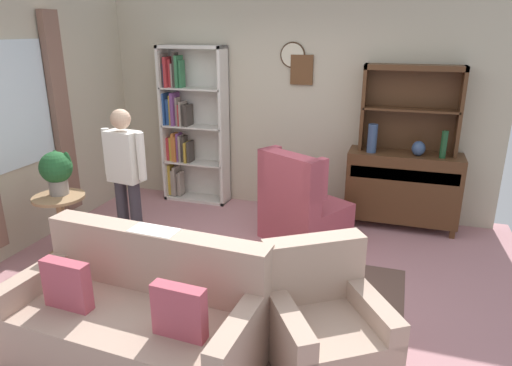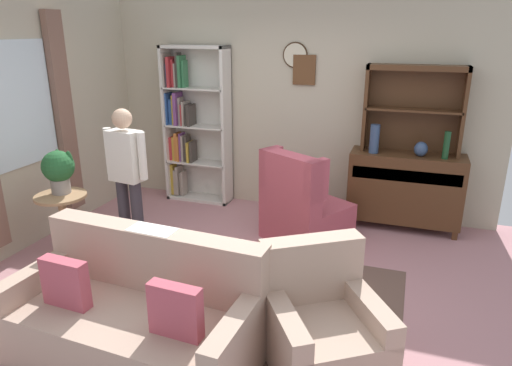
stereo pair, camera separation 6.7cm
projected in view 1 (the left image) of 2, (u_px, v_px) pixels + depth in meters
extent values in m
cube|color=#B27A7F|center=(240.00, 283.00, 4.39)|extent=(5.40, 4.60, 0.02)
cube|color=#BCB299|center=(295.00, 103.00, 5.86)|extent=(5.00, 0.06, 2.80)
cylinder|color=beige|center=(293.00, 55.00, 5.64)|extent=(0.28, 0.03, 0.28)
torus|color=#382314|center=(293.00, 55.00, 5.64)|extent=(0.31, 0.02, 0.31)
cube|color=brown|center=(302.00, 70.00, 5.65)|extent=(0.28, 0.03, 0.36)
cube|color=#BCB299|center=(5.00, 122.00, 4.68)|extent=(0.06, 4.20, 2.80)
cube|color=silver|center=(15.00, 105.00, 4.73)|extent=(0.02, 0.90, 1.30)
cube|color=#7F5B4C|center=(61.00, 115.00, 5.31)|extent=(0.08, 0.24, 2.30)
cube|color=brown|center=(249.00, 302.00, 4.06)|extent=(2.61, 2.03, 0.01)
cube|color=silver|center=(166.00, 124.00, 6.31)|extent=(0.04, 0.30, 2.10)
cube|color=silver|center=(224.00, 128.00, 6.05)|extent=(0.04, 0.30, 2.10)
cube|color=silver|center=(191.00, 47.00, 5.85)|extent=(0.90, 0.30, 0.04)
cube|color=silver|center=(198.00, 198.00, 6.51)|extent=(0.90, 0.30, 0.04)
cube|color=silver|center=(199.00, 124.00, 6.31)|extent=(0.90, 0.01, 2.10)
cube|color=silver|center=(196.00, 162.00, 6.34)|extent=(0.86, 0.30, 0.02)
cube|color=gold|center=(171.00, 179.00, 6.53)|extent=(0.04, 0.13, 0.44)
cube|color=gray|center=(174.00, 182.00, 6.52)|extent=(0.03, 0.16, 0.36)
cube|color=gray|center=(177.00, 180.00, 6.50)|extent=(0.03, 0.18, 0.42)
cube|color=gray|center=(179.00, 184.00, 6.51)|extent=(0.02, 0.11, 0.32)
cube|color=gray|center=(181.00, 183.00, 6.49)|extent=(0.03, 0.15, 0.35)
cube|color=silver|center=(194.00, 126.00, 6.18)|extent=(0.86, 0.30, 0.02)
cube|color=#B22D33|center=(169.00, 149.00, 6.38)|extent=(0.04, 0.12, 0.32)
cube|color=gold|center=(172.00, 149.00, 6.37)|extent=(0.03, 0.12, 0.33)
cube|color=#CC7233|center=(175.00, 147.00, 6.35)|extent=(0.04, 0.16, 0.39)
cube|color=#CC7233|center=(178.00, 148.00, 6.34)|extent=(0.02, 0.20, 0.35)
cube|color=#723F7F|center=(179.00, 147.00, 6.33)|extent=(0.03, 0.16, 0.39)
cube|color=gray|center=(182.00, 148.00, 6.32)|extent=(0.03, 0.19, 0.36)
cube|color=#3F3833|center=(185.00, 149.00, 6.31)|extent=(0.04, 0.14, 0.36)
cube|color=gold|center=(188.00, 152.00, 6.31)|extent=(0.03, 0.22, 0.28)
cube|color=#3F3833|center=(190.00, 152.00, 6.29)|extent=(0.04, 0.18, 0.29)
cube|color=silver|center=(193.00, 88.00, 6.02)|extent=(0.86, 0.30, 0.02)
cube|color=#284C8C|center=(166.00, 109.00, 6.21)|extent=(0.02, 0.19, 0.42)
cube|color=#284C8C|center=(169.00, 112.00, 6.21)|extent=(0.04, 0.13, 0.34)
cube|color=gold|center=(172.00, 110.00, 6.19)|extent=(0.03, 0.15, 0.39)
cube|color=#723F7F|center=(175.00, 109.00, 6.17)|extent=(0.04, 0.22, 0.43)
cube|color=gray|center=(178.00, 111.00, 6.16)|extent=(0.03, 0.12, 0.37)
cube|color=#B22D33|center=(181.00, 115.00, 6.17)|extent=(0.03, 0.17, 0.28)
cube|color=gray|center=(183.00, 113.00, 6.15)|extent=(0.03, 0.22, 0.32)
cube|color=#3F3833|center=(186.00, 115.00, 6.15)|extent=(0.04, 0.14, 0.29)
cube|color=#3F3833|center=(188.00, 115.00, 6.13)|extent=(0.04, 0.22, 0.28)
cube|color=gray|center=(164.00, 70.00, 6.04)|extent=(0.02, 0.23, 0.43)
cube|color=#284C8C|center=(166.00, 75.00, 6.06)|extent=(0.03, 0.14, 0.30)
cube|color=#B22D33|center=(168.00, 72.00, 6.03)|extent=(0.04, 0.22, 0.39)
cube|color=#B22D33|center=(171.00, 73.00, 6.02)|extent=(0.03, 0.12, 0.36)
cube|color=gray|center=(174.00, 75.00, 6.02)|extent=(0.02, 0.15, 0.30)
cube|color=#3F3833|center=(176.00, 70.00, 5.99)|extent=(0.04, 0.13, 0.44)
cube|color=#337247|center=(179.00, 72.00, 5.98)|extent=(0.04, 0.20, 0.41)
cube|color=#337247|center=(182.00, 74.00, 5.98)|extent=(0.03, 0.14, 0.35)
cube|color=#4C2D19|center=(402.00, 186.00, 5.49)|extent=(1.30, 0.45, 0.82)
cube|color=#4C2D19|center=(347.00, 221.00, 5.65)|extent=(0.06, 0.06, 0.10)
cube|color=#4C2D19|center=(452.00, 234.00, 5.30)|extent=(0.06, 0.06, 0.10)
cube|color=#4C2D19|center=(351.00, 211.00, 5.97)|extent=(0.06, 0.06, 0.10)
cube|color=#4C2D19|center=(450.00, 222.00, 5.62)|extent=(0.06, 0.06, 0.10)
cube|color=#3D2414|center=(404.00, 175.00, 5.23)|extent=(1.20, 0.01, 0.14)
cube|color=#4C2D19|center=(364.00, 107.00, 5.43)|extent=(0.04, 0.26, 1.00)
cube|color=#4C2D19|center=(460.00, 112.00, 5.12)|extent=(0.04, 0.26, 1.00)
cube|color=#4C2D19|center=(415.00, 67.00, 5.12)|extent=(1.10, 0.26, 0.06)
cube|color=#4C2D19|center=(411.00, 109.00, 5.27)|extent=(1.06, 0.26, 0.02)
cube|color=#4C2D19|center=(411.00, 108.00, 5.38)|extent=(1.10, 0.01, 1.00)
cylinder|color=#33476B|center=(372.00, 138.00, 5.35)|extent=(0.11, 0.11, 0.33)
ellipsoid|color=#33476B|center=(418.00, 148.00, 5.23)|extent=(0.15, 0.15, 0.17)
cylinder|color=#194223|center=(444.00, 144.00, 5.11)|extent=(0.07, 0.07, 0.31)
cube|color=tan|center=(136.00, 336.00, 3.30)|extent=(1.84, 0.94, 0.42)
cube|color=tan|center=(156.00, 260.00, 3.44)|extent=(1.81, 0.30, 0.48)
cube|color=tan|center=(44.00, 301.00, 3.55)|extent=(0.18, 0.86, 0.60)
cube|color=tan|center=(242.00, 353.00, 2.99)|extent=(0.18, 0.86, 0.60)
cube|color=#B74C5B|center=(67.00, 285.00, 3.22)|extent=(0.36, 0.12, 0.36)
cube|color=#B74C5B|center=(179.00, 311.00, 2.91)|extent=(0.36, 0.12, 0.36)
cube|color=white|center=(154.00, 230.00, 3.36)|extent=(0.37, 0.20, 0.00)
cube|color=tan|center=(327.00, 344.00, 3.23)|extent=(1.06, 1.06, 0.40)
cube|color=tan|center=(313.00, 268.00, 3.36)|extent=(0.73, 0.56, 0.48)
cube|color=tan|center=(286.00, 342.00, 3.13)|extent=(0.55, 0.73, 0.55)
cube|color=tan|center=(367.00, 327.00, 3.28)|extent=(0.55, 0.73, 0.55)
cube|color=#B74C5B|center=(306.00, 220.00, 5.28)|extent=(1.08, 1.08, 0.42)
cube|color=#B74C5B|center=(289.00, 183.00, 4.92)|extent=(0.78, 0.56, 0.63)
cube|color=#B74C5B|center=(316.00, 181.00, 4.67)|extent=(0.23, 0.29, 0.44)
cube|color=#B74C5B|center=(270.00, 167.00, 5.15)|extent=(0.23, 0.29, 0.44)
cylinder|color=#A87F56|center=(59.00, 197.00, 4.69)|extent=(0.52, 0.52, 0.03)
cylinder|color=#A87F56|center=(63.00, 228.00, 4.80)|extent=(0.08, 0.08, 0.65)
cylinder|color=#A87F56|center=(67.00, 254.00, 4.90)|extent=(0.36, 0.36, 0.03)
cylinder|color=gray|center=(58.00, 187.00, 4.72)|extent=(0.19, 0.19, 0.15)
sphere|color=#235B2D|center=(56.00, 167.00, 4.65)|extent=(0.33, 0.33, 0.33)
ellipsoid|color=#235B2D|center=(67.00, 163.00, 4.67)|extent=(0.10, 0.06, 0.23)
ellipsoid|color=#235B2D|center=(56.00, 161.00, 4.74)|extent=(0.10, 0.06, 0.23)
cylinder|color=gray|center=(91.00, 263.00, 4.63)|extent=(0.14, 0.14, 0.11)
sphere|color=#2D6B33|center=(89.00, 249.00, 4.58)|extent=(0.24, 0.24, 0.24)
ellipsoid|color=#2D6B33|center=(87.00, 244.00, 4.63)|extent=(0.07, 0.04, 0.17)
ellipsoid|color=#2D6B33|center=(94.00, 249.00, 4.52)|extent=(0.07, 0.04, 0.17)
cylinder|color=#38333D|center=(123.00, 216.00, 4.87)|extent=(0.14, 0.14, 0.82)
cylinder|color=#38333D|center=(137.00, 219.00, 4.80)|extent=(0.14, 0.14, 0.82)
cube|color=silver|center=(124.00, 156.00, 4.62)|extent=(0.37, 0.25, 0.52)
sphere|color=tan|center=(121.00, 119.00, 4.50)|extent=(0.23, 0.23, 0.20)
cylinder|color=silver|center=(107.00, 151.00, 4.71)|extent=(0.09, 0.09, 0.48)
cylinder|color=silver|center=(141.00, 156.00, 4.52)|extent=(0.09, 0.09, 0.48)
cube|color=#4C2D19|center=(185.00, 257.00, 4.02)|extent=(0.80, 0.50, 0.03)
cube|color=#4C2D19|center=(137.00, 284.00, 3.99)|extent=(0.05, 0.05, 0.39)
cube|color=#4C2D19|center=(215.00, 298.00, 3.78)|extent=(0.05, 0.05, 0.39)
cube|color=#4C2D19|center=(162.00, 261.00, 4.39)|extent=(0.05, 0.05, 0.39)
cube|color=#4C2D19|center=(234.00, 273.00, 4.17)|extent=(0.05, 0.05, 0.39)
cube|color=gray|center=(200.00, 256.00, 3.97)|extent=(0.19, 0.14, 0.03)
cube|color=#723F7F|center=(200.00, 254.00, 3.96)|extent=(0.15, 0.11, 0.03)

